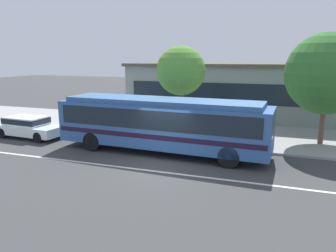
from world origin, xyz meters
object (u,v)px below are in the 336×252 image
at_px(sedan_behind_bus, 28,126).
at_px(pedestrian_walking_along_curb, 270,129).
at_px(pedestrian_standing_by_tree, 216,123).
at_px(transit_bus, 162,122).
at_px(street_tree_mid_block, 327,74).
at_px(pedestrian_waiting_near_sign, 233,128).
at_px(bus_stop_sign, 250,118).
at_px(street_tree_near_stop, 181,71).

relative_size(sedan_behind_bus, pedestrian_walking_along_curb, 2.66).
bearing_deg(pedestrian_standing_by_tree, transit_bus, -124.15).
bearing_deg(street_tree_mid_block, pedestrian_waiting_near_sign, -156.28).
distance_m(sedan_behind_bus, pedestrian_standing_by_tree, 11.47).
relative_size(pedestrian_waiting_near_sign, street_tree_mid_block, 0.27).
bearing_deg(bus_stop_sign, sedan_behind_bus, -172.79).
xyz_separation_m(pedestrian_waiting_near_sign, street_tree_mid_block, (4.59, 2.02, 2.89)).
relative_size(sedan_behind_bus, pedestrian_waiting_near_sign, 2.68).
xyz_separation_m(street_tree_near_stop, street_tree_mid_block, (8.09, 0.30, -0.03)).
height_order(pedestrian_waiting_near_sign, pedestrian_walking_along_curb, pedestrian_walking_along_curb).
distance_m(pedestrian_waiting_near_sign, street_tree_near_stop, 4.87).
relative_size(pedestrian_waiting_near_sign, pedestrian_walking_along_curb, 0.99).
distance_m(sedan_behind_bus, pedestrian_waiting_near_sign, 12.35).
distance_m(sedan_behind_bus, pedestrian_walking_along_curb, 14.30).
xyz_separation_m(bus_stop_sign, street_tree_mid_block, (3.70, 2.13, 2.28)).
bearing_deg(street_tree_mid_block, sedan_behind_bus, -167.30).
xyz_separation_m(bus_stop_sign, street_tree_near_stop, (-4.38, 1.83, 2.31)).
bearing_deg(street_tree_mid_block, transit_bus, -152.86).
bearing_deg(transit_bus, street_tree_mid_block, 27.14).
bearing_deg(pedestrian_walking_along_curb, transit_bus, -154.54).
height_order(transit_bus, pedestrian_walking_along_curb, transit_bus).
relative_size(pedestrian_standing_by_tree, street_tree_near_stop, 0.30).
xyz_separation_m(pedestrian_walking_along_curb, pedestrian_standing_by_tree, (-3.05, 0.75, -0.02)).
height_order(pedestrian_waiting_near_sign, street_tree_mid_block, street_tree_mid_block).
xyz_separation_m(pedestrian_walking_along_curb, street_tree_mid_block, (2.68, 1.57, 2.88)).
distance_m(bus_stop_sign, street_tree_near_stop, 5.28).
bearing_deg(street_tree_near_stop, street_tree_mid_block, 2.13).
bearing_deg(pedestrian_waiting_near_sign, transit_bus, -148.50).
relative_size(sedan_behind_bus, bus_stop_sign, 1.80).
bearing_deg(transit_bus, pedestrian_walking_along_curb, 25.46).
distance_m(pedestrian_walking_along_curb, pedestrian_standing_by_tree, 3.14).
bearing_deg(street_tree_mid_block, bus_stop_sign, -150.08).
bearing_deg(pedestrian_walking_along_curb, sedan_behind_bus, -171.06).
relative_size(pedestrian_walking_along_curb, street_tree_near_stop, 0.31).
xyz_separation_m(pedestrian_standing_by_tree, street_tree_mid_block, (5.73, 0.81, 2.91)).
bearing_deg(bus_stop_sign, pedestrian_walking_along_curb, 28.92).
height_order(bus_stop_sign, street_tree_near_stop, street_tree_near_stop).
height_order(bus_stop_sign, street_tree_mid_block, street_tree_mid_block).
bearing_deg(sedan_behind_bus, street_tree_near_stop, 21.80).
bearing_deg(street_tree_mid_block, pedestrian_walking_along_curb, -149.71).
relative_size(sedan_behind_bus, pedestrian_standing_by_tree, 2.70).
bearing_deg(street_tree_near_stop, bus_stop_sign, -22.66).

